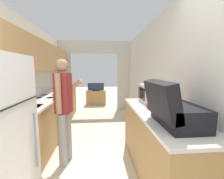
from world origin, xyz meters
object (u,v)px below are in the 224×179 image
Objects in this scene: person at (64,109)px; suitcase at (172,109)px; tv_cabinet at (96,97)px; television at (96,87)px; book_stack at (156,108)px; microwave at (151,93)px; range_oven at (48,116)px.

person is 2.64× the size of suitcase.
tv_cabinet is at bearing 8.30° from person.
person is 2.02× the size of tv_cabinet.
television is at bearing 100.50° from suitcase.
book_stack is (0.06, 0.58, -0.14)m from suitcase.
suitcase is (1.30, -0.88, 0.20)m from person.
book_stack is at bearing -101.77° from microwave.
suitcase reaches higher than range_oven.
book_stack is (1.94, -1.26, 0.49)m from range_oven.
range_oven is at bearing 160.13° from microwave.
microwave is 0.54× the size of tv_cabinet.
suitcase is 0.60m from book_stack.
suitcase is (1.88, -1.85, 0.62)m from range_oven.
microwave is at bearing -67.15° from person.
book_stack is (1.37, -0.29, 0.06)m from person.
microwave is (0.17, 1.11, -0.01)m from suitcase.
television is at bearing 105.94° from microwave.
person reaches higher than tv_cabinet.
range_oven is at bearing 146.98° from book_stack.
person is 3.71× the size of microwave.
microwave is at bearing -74.23° from tv_cabinet.
range_oven is 3.17m from television.
book_stack is 0.42× the size of television.
person reaches higher than book_stack.
microwave is (1.47, 0.23, 0.19)m from person.
range_oven is 1.20m from person.
microwave is at bearing 78.23° from book_stack.
microwave is 4.01m from tv_cabinet.
microwave reaches higher than range_oven.
book_stack is at bearing -88.08° from person.
book_stack is 0.34× the size of tv_cabinet.
television is (-0.90, 4.85, -0.33)m from suitcase.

